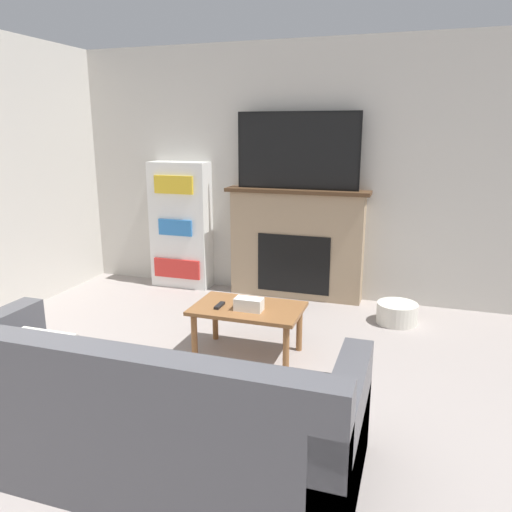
{
  "coord_description": "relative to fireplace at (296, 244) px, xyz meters",
  "views": [
    {
      "loc": [
        1.23,
        -1.41,
        1.81
      ],
      "look_at": [
        -0.03,
        2.43,
        0.78
      ],
      "focal_mm": 35.0,
      "sensor_mm": 36.0,
      "label": 1
    }
  ],
  "objects": [
    {
      "name": "fireplace",
      "position": [
        0.0,
        0.0,
        0.0
      ],
      "size": [
        1.54,
        0.28,
        1.19
      ],
      "color": "tan",
      "rests_on": "ground_plane"
    },
    {
      "name": "wall_back",
      "position": [
        0.0,
        0.14,
        0.75
      ],
      "size": [
        6.13,
        0.06,
        2.7
      ],
      "color": "beige",
      "rests_on": "ground_plane"
    },
    {
      "name": "remote_control",
      "position": [
        -0.23,
        -1.64,
        -0.17
      ],
      "size": [
        0.04,
        0.15,
        0.02
      ],
      "color": "black",
      "rests_on": "coffee_table"
    },
    {
      "name": "storage_basket",
      "position": [
        1.12,
        -0.47,
        -0.5
      ],
      "size": [
        0.39,
        0.39,
        0.2
      ],
      "color": "silver",
      "rests_on": "ground_plane"
    },
    {
      "name": "coffee_table",
      "position": [
        -0.01,
        -1.57,
        -0.24
      ],
      "size": [
        0.88,
        0.55,
        0.42
      ],
      "color": "brown",
      "rests_on": "ground_plane"
    },
    {
      "name": "tv",
      "position": [
        -0.0,
        -0.02,
        0.99
      ],
      "size": [
        1.3,
        0.03,
        0.79
      ],
      "color": "black",
      "rests_on": "fireplace"
    },
    {
      "name": "bookshelf",
      "position": [
        -1.37,
        -0.02,
        0.12
      ],
      "size": [
        0.69,
        0.29,
        1.45
      ],
      "color": "white",
      "rests_on": "ground_plane"
    },
    {
      "name": "tissue_box",
      "position": [
        0.02,
        -1.64,
        -0.13
      ],
      "size": [
        0.22,
        0.12,
        0.1
      ],
      "color": "white",
      "rests_on": "coffee_table"
    },
    {
      "name": "couch",
      "position": [
        -0.15,
        -3.05,
        -0.31
      ],
      "size": [
        2.4,
        0.99,
        0.86
      ],
      "color": "#4C4C51",
      "rests_on": "ground_plane"
    }
  ]
}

